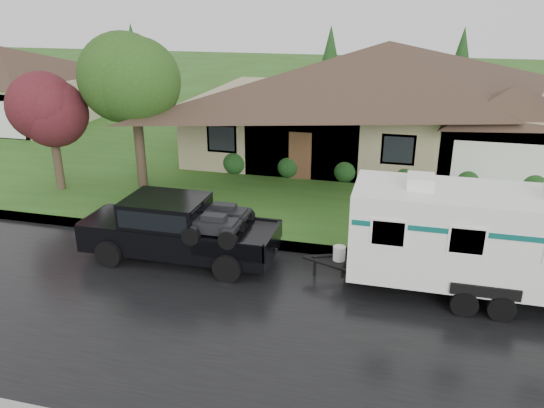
{
  "coord_description": "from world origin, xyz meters",
  "views": [
    {
      "loc": [
        3.17,
        -12.93,
        7.47
      ],
      "look_at": [
        -0.7,
        2.0,
        1.58
      ],
      "focal_mm": 35.0,
      "sensor_mm": 36.0,
      "label": 1
    }
  ],
  "objects": [
    {
      "name": "travel_trailer",
      "position": [
        5.41,
        0.69,
        1.73
      ],
      "size": [
        7.29,
        2.56,
        3.27
      ],
      "color": "white",
      "rests_on": "ground"
    },
    {
      "name": "tree_red",
      "position": [
        -10.66,
        5.21,
        3.35
      ],
      "size": [
        2.79,
        2.79,
        4.62
      ],
      "color": "#382B1E",
      "rests_on": "lawn"
    },
    {
      "name": "shrub_row",
      "position": [
        2.0,
        9.3,
        0.65
      ],
      "size": [
        13.6,
        1.0,
        1.0
      ],
      "color": "#143814",
      "rests_on": "lawn"
    },
    {
      "name": "curb",
      "position": [
        0.0,
        2.25,
        0.07
      ],
      "size": [
        140.0,
        0.5,
        0.15
      ],
      "primitive_type": "cube",
      "color": "gray",
      "rests_on": "ground"
    },
    {
      "name": "house_main",
      "position": [
        2.29,
        13.84,
        3.59
      ],
      "size": [
        19.44,
        10.8,
        6.9
      ],
      "color": "gray",
      "rests_on": "lawn"
    },
    {
      "name": "pickup_truck",
      "position": [
        -3.4,
        0.69,
        1.06
      ],
      "size": [
        5.91,
        2.25,
        1.97
      ],
      "color": "black",
      "rests_on": "ground"
    },
    {
      "name": "road",
      "position": [
        0.0,
        -2.0,
        0.01
      ],
      "size": [
        140.0,
        8.0,
        0.01
      ],
      "primitive_type": "cube",
      "color": "black",
      "rests_on": "ground"
    },
    {
      "name": "house_far",
      "position": [
        -21.78,
        15.85,
        2.97
      ],
      "size": [
        10.8,
        8.64,
        5.8
      ],
      "color": "#BFB28E",
      "rests_on": "lawn"
    },
    {
      "name": "lawn",
      "position": [
        0.0,
        15.0,
        0.07
      ],
      "size": [
        140.0,
        26.0,
        0.15
      ],
      "primitive_type": "cube",
      "color": "#2D4F18",
      "rests_on": "ground"
    },
    {
      "name": "ground",
      "position": [
        0.0,
        0.0,
        0.0
      ],
      "size": [
        140.0,
        140.0,
        0.0
      ],
      "primitive_type": "plane",
      "color": "#2D4F18",
      "rests_on": "ground"
    },
    {
      "name": "tree_left_green",
      "position": [
        -7.52,
        6.42,
        4.35
      ],
      "size": [
        3.66,
        3.66,
        6.05
      ],
      "color": "#382B1E",
      "rests_on": "lawn"
    }
  ]
}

